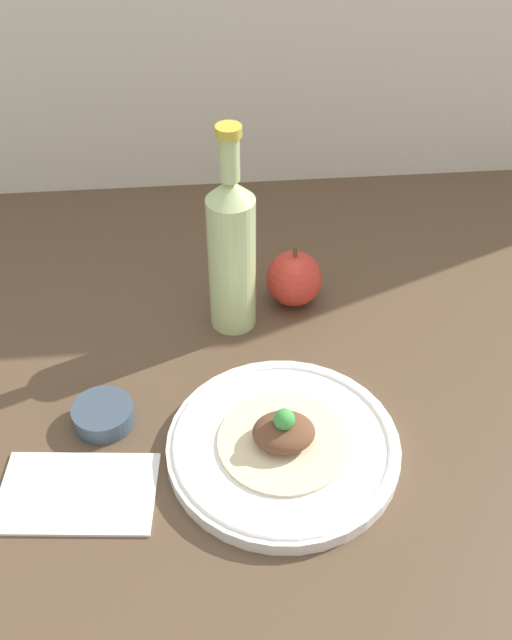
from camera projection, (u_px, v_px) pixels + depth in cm
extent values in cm
cube|color=brown|center=(300.00, 414.00, 92.45)|extent=(180.00, 110.00, 4.00)
cylinder|color=white|center=(283.00, 448.00, 84.82)|extent=(26.47, 26.47, 1.75)
torus|color=white|center=(283.00, 444.00, 84.42)|extent=(25.58, 25.58, 1.22)
cylinder|color=beige|center=(283.00, 442.00, 84.11)|extent=(14.90, 14.90, 0.40)
ellipsoid|color=brown|center=(284.00, 432.00, 83.04)|extent=(7.05, 5.99, 2.85)
sphere|color=green|center=(284.00, 419.00, 81.62)|extent=(2.43, 2.43, 2.43)
cylinder|color=#B7D18E|center=(232.00, 264.00, 96.13)|extent=(6.18, 6.18, 19.36)
cone|color=#B7D18E|center=(230.00, 190.00, 88.82)|extent=(6.18, 6.18, 2.78)
cylinder|color=#B7D18E|center=(229.00, 158.00, 86.04)|extent=(2.47, 2.47, 5.63)
cylinder|color=gold|center=(229.00, 131.00, 83.78)|extent=(3.09, 3.09, 1.20)
sphere|color=red|center=(294.00, 279.00, 103.25)|extent=(7.77, 7.77, 7.77)
cylinder|color=brown|center=(295.00, 252.00, 100.28)|extent=(0.62, 0.62, 1.75)
cube|color=white|center=(77.00, 492.00, 80.88)|extent=(17.91, 12.25, 0.80)
cylinder|color=#384756|center=(103.00, 415.00, 87.99)|extent=(7.26, 7.26, 2.54)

